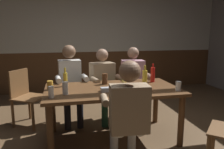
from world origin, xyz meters
TOP-DOWN VIEW (x-y plane):
  - ground_plane at (0.00, 0.00)m, footprint 8.01×8.01m
  - back_wall_upper at (0.00, 2.95)m, footprint 6.67×0.12m
  - back_wall_wainscot at (0.00, 2.95)m, footprint 6.67×0.12m
  - dining_table at (0.00, 0.20)m, footprint 1.79×0.97m
  - person_0 at (-0.53, 0.91)m, footprint 0.51×0.52m
  - person_1 at (0.02, 0.91)m, footprint 0.57×0.60m
  - person_2 at (0.53, 0.92)m, footprint 0.53×0.55m
  - person_3 at (0.01, -0.52)m, footprint 0.55×0.53m
  - chair_empty_near_right at (-1.23, 0.98)m, footprint 0.61×0.61m
  - table_candle at (0.40, 0.08)m, footprint 0.04×0.04m
  - condiment_caddy at (-0.11, 0.05)m, footprint 0.14×0.10m
  - plate_0 at (0.16, 0.28)m, footprint 0.27×0.27m
  - bottle_0 at (0.52, 0.37)m, footprint 0.07×0.07m
  - bottle_1 at (0.68, 0.45)m, footprint 0.07×0.07m
  - bottle_2 at (-0.61, 0.46)m, footprint 0.06×0.06m
  - pint_glass_0 at (0.24, 0.47)m, footprint 0.07×0.07m
  - pint_glass_1 at (-0.62, 0.03)m, footprint 0.07×0.07m
  - pint_glass_2 at (0.80, -0.11)m, footprint 0.07×0.07m
  - pint_glass_3 at (-0.06, 0.46)m, footprint 0.08×0.08m
  - pint_glass_4 at (-0.81, 0.30)m, footprint 0.08×0.08m
  - pint_glass_5 at (-0.79, -0.09)m, footprint 0.06×0.06m

SIDE VIEW (x-z plane):
  - ground_plane at x=0.00m, z-range 0.00..0.00m
  - chair_empty_near_right at x=-1.23m, z-range 0.04..0.92m
  - back_wall_wainscot at x=0.00m, z-range 0.00..0.97m
  - dining_table at x=0.00m, z-range 0.27..0.99m
  - person_1 at x=0.02m, z-range 0.06..1.25m
  - person_3 at x=0.01m, z-range 0.07..1.26m
  - person_2 at x=0.53m, z-range 0.06..1.27m
  - person_0 at x=-0.53m, z-range 0.06..1.32m
  - plate_0 at x=0.16m, z-range 0.72..0.74m
  - condiment_caddy at x=-0.11m, z-range 0.72..0.77m
  - table_candle at x=0.40m, z-range 0.72..0.80m
  - pint_glass_4 at x=-0.81m, z-range 0.72..0.84m
  - pint_glass_2 at x=0.80m, z-range 0.72..0.84m
  - pint_glass_5 at x=-0.79m, z-range 0.72..0.86m
  - pint_glass_0 at x=0.24m, z-range 0.72..0.86m
  - pint_glass_3 at x=-0.06m, z-range 0.72..0.88m
  - pint_glass_1 at x=-0.62m, z-range 0.72..0.88m
  - bottle_2 at x=-0.61m, z-range 0.69..0.95m
  - bottle_0 at x=0.52m, z-range 0.69..0.96m
  - bottle_1 at x=0.68m, z-range 0.70..0.97m
  - back_wall_upper at x=0.00m, z-range 0.97..2.53m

